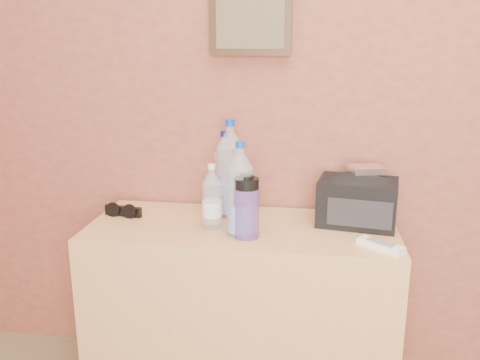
% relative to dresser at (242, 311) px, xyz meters
% --- Properties ---
extents(picture_frame, '(0.30, 0.03, 0.25)m').
position_rel_dresser_xyz_m(picture_frame, '(0.00, 0.22, 1.06)').
color(picture_frame, '#382311').
rests_on(picture_frame, room_shell).
extents(dresser, '(1.10, 0.46, 0.69)m').
position_rel_dresser_xyz_m(dresser, '(0.00, 0.00, 0.00)').
color(dresser, tan).
rests_on(dresser, ground).
extents(pet_large_b, '(0.08, 0.08, 0.31)m').
position_rel_dresser_xyz_m(pet_large_b, '(-0.09, 0.17, 0.48)').
color(pet_large_b, silver).
rests_on(pet_large_b, dresser).
extents(pet_large_c, '(0.10, 0.10, 0.37)m').
position_rel_dresser_xyz_m(pet_large_c, '(-0.06, 0.11, 0.50)').
color(pet_large_c, silver).
rests_on(pet_large_c, dresser).
extents(pet_large_d, '(0.09, 0.09, 0.32)m').
position_rel_dresser_xyz_m(pet_large_d, '(0.01, -0.09, 0.49)').
color(pet_large_d, '#C8DFFF').
rests_on(pet_large_d, dresser).
extents(pet_small, '(0.07, 0.07, 0.23)m').
position_rel_dresser_xyz_m(pet_small, '(-0.10, -0.04, 0.44)').
color(pet_small, white).
rests_on(pet_small, dresser).
extents(nalgene_bottle, '(0.09, 0.09, 0.21)m').
position_rel_dresser_xyz_m(nalgene_bottle, '(0.03, -0.11, 0.45)').
color(nalgene_bottle, '#6D49A9').
rests_on(nalgene_bottle, dresser).
extents(sunglasses, '(0.16, 0.08, 0.04)m').
position_rel_dresser_xyz_m(sunglasses, '(-0.46, 0.04, 0.36)').
color(sunglasses, black).
rests_on(sunglasses, dresser).
extents(ac_remote, '(0.15, 0.13, 0.02)m').
position_rel_dresser_xyz_m(ac_remote, '(0.47, -0.15, 0.35)').
color(ac_remote, silver).
rests_on(ac_remote, dresser).
extents(toiletry_bag, '(0.30, 0.24, 0.19)m').
position_rel_dresser_xyz_m(toiletry_bag, '(0.41, 0.08, 0.44)').
color(toiletry_bag, black).
rests_on(toiletry_bag, dresser).
extents(foil_packet, '(0.13, 0.12, 0.02)m').
position_rel_dresser_xyz_m(foil_packet, '(0.43, 0.11, 0.54)').
color(foil_packet, silver).
rests_on(foil_packet, toiletry_bag).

